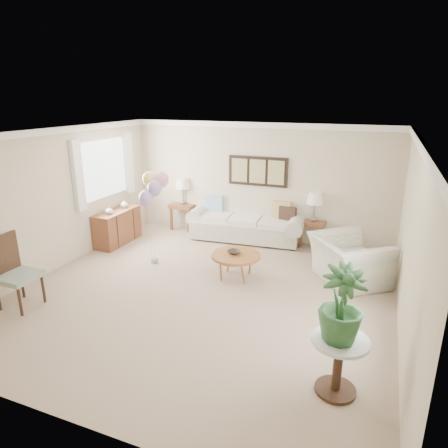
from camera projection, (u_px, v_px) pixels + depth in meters
name	position (u px, v px, depth m)	size (l,w,h in m)	color
ground_plane	(203.00, 293.00, 6.64)	(6.00, 6.00, 0.00)	tan
room_shell	(197.00, 196.00, 6.26)	(6.04, 6.04, 2.60)	beige
wall_art_triptych	(258.00, 171.00, 8.79)	(1.35, 0.06, 0.65)	black
sofa	(247.00, 222.00, 9.12)	(2.74, 1.19, 0.98)	beige
end_table_left	(183.00, 208.00, 9.74)	(0.58, 0.53, 0.64)	brown
end_table_right	(313.00, 225.00, 8.61)	(0.53, 0.48, 0.57)	brown
lamp_left	(183.00, 184.00, 9.56)	(0.36, 0.36, 0.63)	gray
lamp_right	(315.00, 199.00, 8.44)	(0.35, 0.35, 0.62)	gray
coffee_table	(236.00, 256.00, 7.10)	(0.88, 0.88, 0.45)	#966423
decor_bowl	(234.00, 252.00, 7.12)	(0.23, 0.23, 0.06)	#2B2623
armchair	(349.00, 260.00, 6.95)	(1.23, 1.07, 0.80)	beige
side_table	(339.00, 352.00, 4.28)	(0.62, 0.62, 0.67)	silver
potted_plant	(342.00, 304.00, 4.09)	(0.47, 0.47, 0.84)	#205021
accent_chair	(13.00, 270.00, 6.09)	(0.56, 0.56, 1.14)	gray
credenza	(117.00, 227.00, 8.83)	(0.46, 1.20, 0.74)	brown
vase_white	(109.00, 210.00, 8.45)	(0.16, 0.16, 0.17)	silver
vase_sage	(124.00, 204.00, 8.93)	(0.17, 0.17, 0.18)	#ABAFA6
balloon_cluster	(152.00, 189.00, 7.39)	(0.53, 0.52, 1.82)	gray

